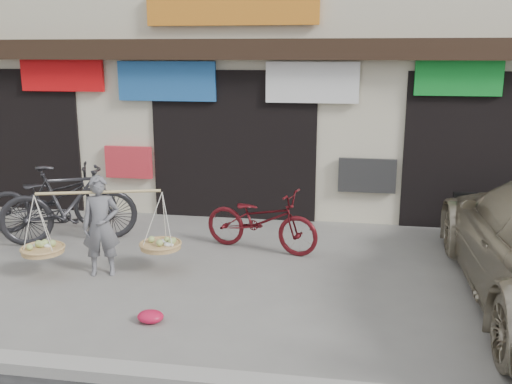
% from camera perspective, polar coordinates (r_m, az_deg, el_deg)
% --- Properties ---
extents(ground, '(70.00, 70.00, 0.00)m').
position_cam_1_polar(ground, '(7.49, -7.63, -9.95)').
color(ground, slate).
rests_on(ground, ground).
extents(kerb, '(70.00, 0.25, 0.12)m').
position_cam_1_polar(kerb, '(5.80, -13.67, -17.12)').
color(kerb, gray).
rests_on(kerb, ground).
extents(shophouse_block, '(14.00, 6.32, 7.00)m').
position_cam_1_polar(shophouse_block, '(13.13, 0.34, 15.74)').
color(shophouse_block, beige).
rests_on(shophouse_block, ground).
extents(street_vendor, '(2.08, 1.00, 1.39)m').
position_cam_1_polar(street_vendor, '(8.08, -15.22, -3.75)').
color(street_vendor, slate).
rests_on(street_vendor, ground).
extents(bike_0, '(2.27, 1.52, 1.13)m').
position_cam_1_polar(bike_0, '(10.41, -19.73, -0.57)').
color(bike_0, black).
rests_on(bike_0, ground).
extents(bike_1, '(2.19, 1.45, 1.28)m').
position_cam_1_polar(bike_1, '(9.59, -18.21, -1.15)').
color(bike_1, black).
rests_on(bike_1, ground).
extents(bike_2, '(1.96, 1.11, 0.97)m').
position_cam_1_polar(bike_2, '(8.80, 0.52, -2.81)').
color(bike_2, '#4E0D12').
rests_on(bike_2, ground).
extents(red_bag, '(0.31, 0.25, 0.14)m').
position_cam_1_polar(red_bag, '(6.76, -10.51, -12.15)').
color(red_bag, red).
rests_on(red_bag, ground).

